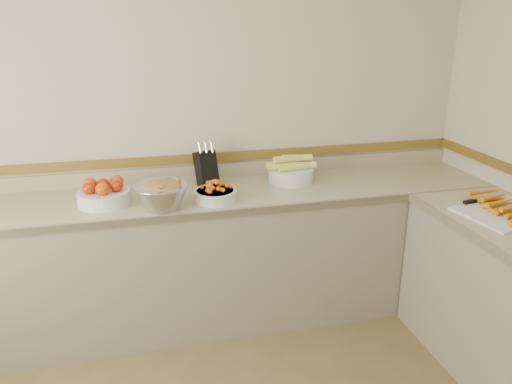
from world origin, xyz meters
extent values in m
plane|color=#BCB69B|center=(0.00, 2.00, 1.30)|extent=(4.00, 0.00, 4.00)
cube|color=tan|center=(0.00, 1.68, 0.88)|extent=(4.00, 0.65, 0.04)
cube|color=gray|center=(0.00, 1.68, 0.43)|extent=(4.00, 0.63, 0.86)
cube|color=#7A6E52|center=(0.00, 1.36, 0.88)|extent=(4.00, 0.02, 0.04)
cube|color=tan|center=(0.00, 1.99, 0.95)|extent=(4.00, 0.02, 0.10)
cube|color=brown|center=(0.00, 1.99, 1.05)|extent=(4.00, 0.02, 0.06)
cube|color=black|center=(0.13, 1.85, 1.01)|extent=(0.17, 0.18, 0.25)
cylinder|color=silver|center=(0.09, 1.82, 1.16)|extent=(0.03, 0.03, 0.06)
cylinder|color=silver|center=(0.13, 1.82, 1.16)|extent=(0.03, 0.03, 0.06)
cylinder|color=silver|center=(0.17, 1.82, 1.16)|extent=(0.03, 0.03, 0.06)
cylinder|color=silver|center=(0.09, 1.85, 1.16)|extent=(0.03, 0.03, 0.06)
cylinder|color=silver|center=(0.13, 1.85, 1.16)|extent=(0.03, 0.03, 0.06)
cylinder|color=silver|center=(0.17, 1.85, 1.16)|extent=(0.03, 0.03, 0.06)
cylinder|color=silver|center=(0.09, 1.87, 1.16)|extent=(0.03, 0.03, 0.06)
cylinder|color=silver|center=(0.13, 1.87, 1.16)|extent=(0.03, 0.03, 0.06)
cylinder|color=silver|center=(0.17, 1.87, 1.16)|extent=(0.03, 0.03, 0.06)
cylinder|color=silver|center=(-0.52, 1.64, 0.94)|extent=(0.31, 0.31, 0.08)
torus|color=silver|center=(-0.52, 1.64, 0.98)|extent=(0.31, 0.31, 0.01)
cylinder|color=white|center=(-0.52, 1.64, 0.98)|extent=(0.28, 0.28, 0.01)
ellipsoid|color=#B12107|center=(-0.59, 1.60, 1.02)|extent=(0.08, 0.08, 0.07)
ellipsoid|color=#C14607|center=(-0.52, 1.56, 1.02)|extent=(0.08, 0.08, 0.07)
ellipsoid|color=#B12107|center=(-0.44, 1.61, 1.02)|extent=(0.08, 0.08, 0.07)
ellipsoid|color=#C14607|center=(-0.59, 1.69, 1.02)|extent=(0.08, 0.08, 0.07)
ellipsoid|color=#B12107|center=(-0.52, 1.66, 1.02)|extent=(0.08, 0.08, 0.07)
ellipsoid|color=#C14607|center=(-0.44, 1.70, 1.02)|extent=(0.08, 0.08, 0.07)
cylinder|color=silver|center=(0.14, 1.53, 0.93)|extent=(0.26, 0.26, 0.07)
torus|color=silver|center=(0.14, 1.53, 0.96)|extent=(0.26, 0.26, 0.01)
cylinder|color=white|center=(0.14, 1.53, 0.96)|extent=(0.23, 0.23, 0.01)
sphere|color=#C85507|center=(0.10, 1.59, 1.00)|extent=(0.03, 0.03, 0.03)
sphere|color=#C85507|center=(0.06, 1.53, 0.99)|extent=(0.03, 0.03, 0.03)
sphere|color=#C85507|center=(0.16, 1.54, 1.01)|extent=(0.03, 0.03, 0.03)
sphere|color=#C85507|center=(0.17, 1.55, 1.01)|extent=(0.03, 0.03, 0.03)
sphere|color=#C85507|center=(0.14, 1.53, 1.03)|extent=(0.03, 0.03, 0.03)
sphere|color=#C85507|center=(0.14, 1.53, 1.02)|extent=(0.03, 0.03, 0.03)
sphere|color=#C85507|center=(0.12, 1.55, 1.01)|extent=(0.03, 0.03, 0.03)
sphere|color=#C85507|center=(0.15, 1.57, 1.01)|extent=(0.03, 0.03, 0.03)
sphere|color=#C85507|center=(0.23, 1.53, 0.98)|extent=(0.03, 0.03, 0.03)
sphere|color=#C85507|center=(0.12, 1.45, 0.99)|extent=(0.03, 0.03, 0.03)
sphere|color=#C85507|center=(0.09, 1.53, 1.01)|extent=(0.03, 0.03, 0.03)
sphere|color=#C85507|center=(0.14, 1.54, 1.03)|extent=(0.03, 0.03, 0.03)
sphere|color=#C85507|center=(0.14, 1.54, 1.02)|extent=(0.03, 0.03, 0.03)
sphere|color=#C85507|center=(0.13, 1.51, 1.01)|extent=(0.03, 0.03, 0.03)
sphere|color=#C85507|center=(0.17, 1.59, 1.00)|extent=(0.03, 0.03, 0.03)
sphere|color=#C85507|center=(0.13, 1.55, 1.01)|extent=(0.03, 0.03, 0.03)
sphere|color=#C85507|center=(0.11, 1.50, 1.01)|extent=(0.03, 0.03, 0.03)
sphere|color=#C85507|center=(0.16, 1.52, 1.02)|extent=(0.03, 0.03, 0.03)
sphere|color=#C85507|center=(0.13, 1.62, 0.99)|extent=(0.03, 0.03, 0.03)
sphere|color=#C85507|center=(0.19, 1.55, 1.00)|extent=(0.03, 0.03, 0.03)
sphere|color=#C85507|center=(0.12, 1.57, 1.01)|extent=(0.03, 0.03, 0.03)
sphere|color=#C85507|center=(0.17, 1.59, 1.00)|extent=(0.03, 0.03, 0.03)
sphere|color=#C85507|center=(0.06, 1.58, 0.99)|extent=(0.03, 0.03, 0.03)
sphere|color=#C85507|center=(0.14, 1.53, 1.02)|extent=(0.03, 0.03, 0.03)
sphere|color=#C85507|center=(0.15, 1.56, 1.01)|extent=(0.03, 0.03, 0.03)
sphere|color=#C85507|center=(0.14, 1.62, 0.99)|extent=(0.03, 0.03, 0.03)
sphere|color=#C85507|center=(0.15, 1.53, 1.02)|extent=(0.03, 0.03, 0.03)
sphere|color=#C85507|center=(0.15, 1.61, 0.99)|extent=(0.03, 0.03, 0.03)
sphere|color=#C85507|center=(0.10, 1.52, 1.00)|extent=(0.03, 0.03, 0.03)
sphere|color=#C85507|center=(0.16, 1.51, 1.01)|extent=(0.03, 0.03, 0.03)
sphere|color=#C85507|center=(0.12, 1.56, 1.01)|extent=(0.03, 0.03, 0.03)
sphere|color=#C85507|center=(0.16, 1.48, 1.00)|extent=(0.03, 0.03, 0.03)
sphere|color=#C85507|center=(0.21, 1.52, 0.99)|extent=(0.03, 0.03, 0.03)
sphere|color=#C85507|center=(0.10, 1.58, 1.00)|extent=(0.03, 0.03, 0.03)
sphere|color=#C85507|center=(0.10, 1.61, 0.99)|extent=(0.03, 0.03, 0.03)
sphere|color=#C85507|center=(0.19, 1.59, 0.99)|extent=(0.03, 0.03, 0.03)
cylinder|color=silver|center=(0.70, 1.79, 0.95)|extent=(0.31, 0.31, 0.09)
torus|color=silver|center=(0.70, 1.79, 0.99)|extent=(0.31, 0.31, 0.01)
cylinder|color=#D0D458|center=(0.64, 1.77, 1.01)|extent=(0.21, 0.05, 0.05)
cylinder|color=#D0D458|center=(0.70, 1.74, 1.01)|extent=(0.21, 0.07, 0.05)
cylinder|color=#D0D458|center=(0.77, 1.77, 1.01)|extent=(0.21, 0.08, 0.05)
cylinder|color=#D0D458|center=(0.65, 1.83, 1.01)|extent=(0.21, 0.06, 0.05)
cylinder|color=#D0D458|center=(0.74, 1.84, 1.01)|extent=(0.21, 0.09, 0.05)
cylinder|color=#D0D458|center=(0.68, 1.79, 1.06)|extent=(0.21, 0.06, 0.05)
cylinder|color=#D0D458|center=(0.75, 1.80, 1.06)|extent=(0.21, 0.07, 0.05)
cylinder|color=#B2B2BA|center=(-0.19, 1.47, 0.97)|extent=(0.32, 0.32, 0.15)
torus|color=#B2B2BA|center=(-0.19, 1.47, 1.04)|extent=(0.32, 0.32, 0.01)
ellipsoid|color=#A51312|center=(-0.19, 1.47, 1.03)|extent=(0.26, 0.26, 0.08)
cube|color=#A51312|center=(-0.13, 1.55, 1.06)|extent=(0.02, 0.02, 0.02)
cube|color=#70A952|center=(-0.20, 1.38, 1.06)|extent=(0.03, 0.03, 0.02)
cube|color=#A51312|center=(-0.20, 1.38, 1.05)|extent=(0.03, 0.03, 0.02)
cube|color=#70A952|center=(-0.08, 1.46, 1.07)|extent=(0.03, 0.03, 0.02)
cube|color=#A51312|center=(-0.19, 1.53, 1.05)|extent=(0.03, 0.03, 0.02)
cube|color=#70A952|center=(-0.22, 1.48, 1.07)|extent=(0.02, 0.02, 0.02)
cube|color=#A51312|center=(-0.15, 1.50, 1.05)|extent=(0.03, 0.03, 0.02)
cube|color=#70A952|center=(-0.19, 1.48, 1.06)|extent=(0.03, 0.03, 0.02)
cube|color=#A51312|center=(-0.19, 1.38, 1.07)|extent=(0.02, 0.02, 0.02)
cube|color=#70A952|center=(-0.18, 1.47, 1.06)|extent=(0.02, 0.02, 0.02)
cube|color=#A51312|center=(-0.20, 1.44, 1.06)|extent=(0.02, 0.02, 0.02)
cube|color=#70A952|center=(-0.18, 1.48, 1.05)|extent=(0.03, 0.03, 0.02)
cube|color=#A51312|center=(-0.21, 1.49, 1.06)|extent=(0.03, 0.03, 0.02)
cube|color=#70A952|center=(-0.10, 1.50, 1.05)|extent=(0.03, 0.03, 0.02)
cube|color=silver|center=(1.72, 0.91, 0.91)|extent=(0.57, 0.48, 0.02)
cone|color=#C87007|center=(1.72, 0.89, 0.93)|extent=(0.20, 0.06, 0.03)
cone|color=#C87007|center=(1.72, 0.92, 0.93)|extent=(0.20, 0.06, 0.03)
cone|color=#C87007|center=(1.72, 0.95, 0.96)|extent=(0.20, 0.06, 0.03)
cone|color=#C87007|center=(1.72, 0.99, 0.93)|extent=(0.20, 0.06, 0.03)
cone|color=#C87007|center=(1.72, 1.02, 0.93)|extent=(0.20, 0.06, 0.03)
cone|color=#C87007|center=(1.72, 1.05, 0.96)|extent=(0.20, 0.06, 0.03)
cone|color=#C87007|center=(1.72, 1.08, 0.93)|extent=(0.20, 0.06, 0.03)
cone|color=#C87007|center=(1.72, 1.11, 0.93)|extent=(0.20, 0.06, 0.03)
cone|color=#C87007|center=(1.72, 1.14, 0.96)|extent=(0.20, 0.06, 0.03)
cube|color=silver|center=(1.76, 1.08, 0.92)|extent=(0.22, 0.07, 0.00)
cube|color=black|center=(1.60, 1.08, 0.93)|extent=(0.11, 0.04, 0.02)
camera|label=1|loc=(-0.30, -1.30, 1.96)|focal=35.00mm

